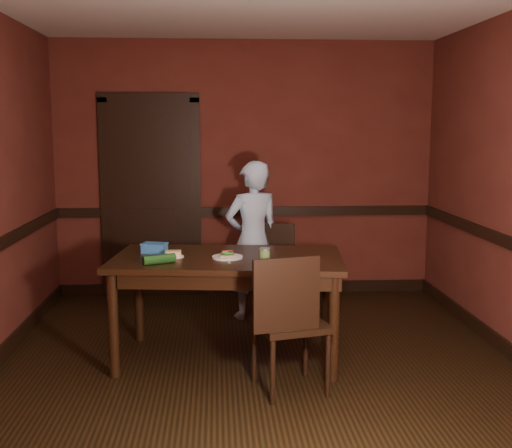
{
  "coord_description": "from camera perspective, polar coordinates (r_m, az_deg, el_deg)",
  "views": [
    {
      "loc": [
        -0.31,
        -4.58,
        1.8
      ],
      "look_at": [
        0.0,
        0.35,
        1.05
      ],
      "focal_mm": 45.0,
      "sensor_mm": 36.0,
      "label": 1
    }
  ],
  "objects": [
    {
      "name": "chair_near",
      "position": [
        4.43,
        3.08,
        -8.64
      ],
      "size": [
        0.55,
        0.55,
        0.97
      ],
      "primitive_type": null,
      "rotation": [
        0.0,
        0.0,
        3.39
      ],
      "color": "black",
      "rests_on": "floor"
    },
    {
      "name": "baseboard_back",
      "position": [
        7.04,
        -0.95,
        -5.67
      ],
      "size": [
        4.0,
        0.03,
        0.12
      ],
      "primitive_type": "cube",
      "color": "black",
      "rests_on": "ground"
    },
    {
      "name": "sauce_jar",
      "position": [
        4.75,
        0.78,
        -2.71
      ],
      "size": [
        0.08,
        0.08,
        0.1
      ],
      "rotation": [
        0.0,
        0.0,
        0.21
      ],
      "color": "#5E8B3E",
      "rests_on": "dining_table"
    },
    {
      "name": "wall_back",
      "position": [
        6.85,
        -0.99,
        4.87
      ],
      "size": [
        4.0,
        0.02,
        2.7
      ],
      "primitive_type": "cube",
      "color": "#56221A",
      "rests_on": "ground"
    },
    {
      "name": "wall_front",
      "position": [
        2.39,
        3.86,
        -2.24
      ],
      "size": [
        4.0,
        0.02,
        2.7
      ],
      "primitive_type": "cube",
      "color": "#56221A",
      "rests_on": "ground"
    },
    {
      "name": "sandwich_plate",
      "position": [
        4.86,
        -2.56,
        -2.86
      ],
      "size": [
        0.23,
        0.23,
        0.06
      ],
      "rotation": [
        0.0,
        0.0,
        0.33
      ],
      "color": "white",
      "rests_on": "dining_table"
    },
    {
      "name": "wrapped_veg",
      "position": [
        4.7,
        -8.61,
        -3.11
      ],
      "size": [
        0.25,
        0.17,
        0.07
      ],
      "primitive_type": "cylinder",
      "rotation": [
        0.0,
        1.57,
        0.46
      ],
      "color": "#184215",
      "rests_on": "dining_table"
    },
    {
      "name": "floor",
      "position": [
        4.93,
        0.26,
        -12.78
      ],
      "size": [
        4.0,
        4.5,
        0.01
      ],
      "primitive_type": "cube",
      "color": "black",
      "rests_on": "ground"
    },
    {
      "name": "food_tub",
      "position": [
        5.1,
        -9.02,
        -2.12
      ],
      "size": [
        0.22,
        0.18,
        0.08
      ],
      "rotation": [
        0.0,
        0.0,
        -0.29
      ],
      "color": "#347BC9",
      "rests_on": "dining_table"
    },
    {
      "name": "person",
      "position": [
        6.03,
        -0.3,
        -1.44
      ],
      "size": [
        0.63,
        0.52,
        1.49
      ],
      "primitive_type": "imported",
      "rotation": [
        0.0,
        0.0,
        3.49
      ],
      "color": "#B3D0F0",
      "rests_on": "floor"
    },
    {
      "name": "chair_far",
      "position": [
        5.98,
        2.03,
        -4.45
      ],
      "size": [
        0.5,
        0.5,
        0.89
      ],
      "primitive_type": null,
      "rotation": [
        0.0,
        0.0,
        -0.22
      ],
      "color": "black",
      "rests_on": "floor"
    },
    {
      "name": "door",
      "position": [
        6.87,
        -9.34,
        2.6
      ],
      "size": [
        1.05,
        0.07,
        2.2
      ],
      "color": "black",
      "rests_on": "ground"
    },
    {
      "name": "dado_back",
      "position": [
        6.88,
        -0.97,
        1.12
      ],
      "size": [
        4.0,
        0.03,
        0.1
      ],
      "primitive_type": "cube",
      "color": "black",
      "rests_on": "ground"
    },
    {
      "name": "dining_table",
      "position": [
        5.02,
        -2.52,
        -7.47
      ],
      "size": [
        1.84,
        1.16,
        0.82
      ],
      "primitive_type": "cube",
      "rotation": [
        0.0,
        0.0,
        -0.11
      ],
      "color": "black",
      "rests_on": "floor"
    },
    {
      "name": "cheese_saucer",
      "position": [
        4.93,
        -7.37,
        -2.71
      ],
      "size": [
        0.16,
        0.16,
        0.05
      ],
      "rotation": [
        0.0,
        0.0,
        0.07
      ],
      "color": "white",
      "rests_on": "dining_table"
    }
  ]
}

